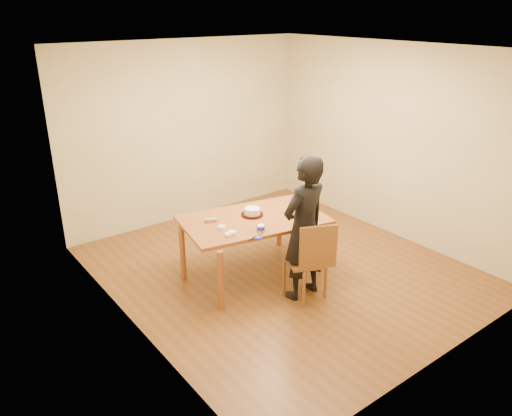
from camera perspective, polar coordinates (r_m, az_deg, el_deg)
room_shell at (r=6.15m, az=1.09°, el=5.36°), size 4.00×4.50×2.70m
dining_table at (r=6.01m, az=-0.29°, el=-1.36°), size 1.86×1.32×0.04m
dining_chair at (r=5.68m, az=5.67°, el=-6.06°), size 0.52×0.52×0.04m
cake_plate at (r=6.08m, az=-0.44°, el=-0.75°), size 0.27×0.27×0.02m
cake at (r=6.06m, az=-0.44°, el=-0.39°), size 0.20×0.20×0.06m
frosting_dome at (r=6.04m, az=-0.45°, el=-0.00°), size 0.19×0.19×0.03m
frosting_tub at (r=5.65m, az=0.55°, el=-2.30°), size 0.08×0.08×0.07m
frosting_lid at (r=5.49m, az=0.23°, el=-3.43°), size 0.09×0.09×0.01m
frosting_dollop at (r=5.49m, az=0.23°, el=-3.31°), size 0.04×0.04×0.02m
ramekin_green at (r=5.57m, az=-2.71°, el=-2.89°), size 0.09×0.09×0.04m
ramekin_yellow at (r=5.72m, az=-3.93°, el=-2.24°), size 0.08×0.08×0.04m
ramekin_multi at (r=5.54m, az=-3.19°, el=-3.08°), size 0.08×0.08×0.04m
candy_box_pink at (r=5.92m, az=-5.13°, el=-1.48°), size 0.14×0.09×0.02m
candy_box_green at (r=5.92m, az=-5.20°, el=-1.30°), size 0.14×0.11×0.02m
spatula at (r=5.50m, az=-0.20°, el=-3.40°), size 0.17×0.05×0.01m
person at (r=5.54m, az=5.50°, el=-2.35°), size 0.65×0.46×1.68m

